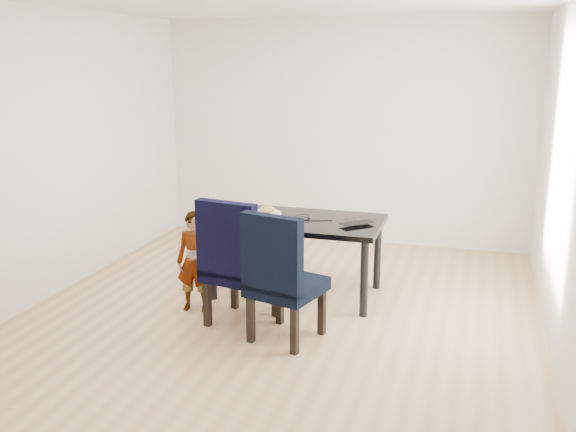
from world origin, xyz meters
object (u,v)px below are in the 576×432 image
(chair_right, at_px, (287,275))
(child, at_px, (195,262))
(plate, at_px, (267,213))
(laptop, at_px, (354,223))
(chair_left, at_px, (241,260))
(dining_table, at_px, (297,257))

(chair_right, relative_size, child, 1.19)
(plate, bearing_deg, laptop, -8.72)
(chair_left, height_order, chair_right, chair_left)
(plate, height_order, laptop, laptop)
(laptop, bearing_deg, chair_right, 25.42)
(chair_left, height_order, child, chair_left)
(chair_right, relative_size, laptop, 3.34)
(child, relative_size, laptop, 2.82)
(plate, distance_m, laptop, 0.91)
(dining_table, bearing_deg, chair_left, -109.22)
(child, distance_m, laptop, 1.49)
(dining_table, height_order, plate, plate)
(laptop, bearing_deg, dining_table, -47.99)
(plate, bearing_deg, chair_left, -85.52)
(dining_table, relative_size, laptop, 4.93)
(chair_left, distance_m, child, 0.52)
(plate, relative_size, laptop, 0.91)
(chair_right, distance_m, plate, 1.25)
(chair_left, xyz_separation_m, child, (-0.49, 0.13, -0.10))
(chair_left, bearing_deg, laptop, 51.75)
(child, xyz_separation_m, laptop, (1.32, 0.62, 0.31))
(chair_left, distance_m, plate, 0.91)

